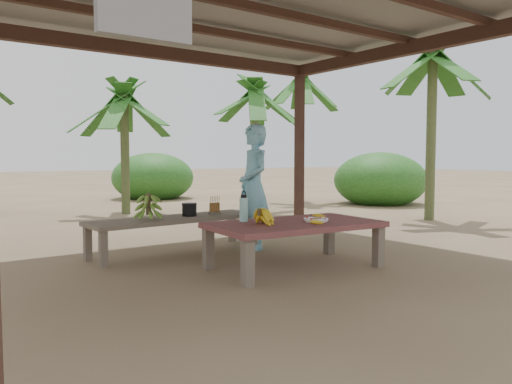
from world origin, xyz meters
TOP-DOWN VIEW (x-y plane):
  - ground at (0.00, 0.00)m, footprint 80.00×80.00m
  - pavilion at (-0.01, -0.01)m, footprint 6.60×5.60m
  - work_table at (0.40, -0.40)m, footprint 1.88×1.15m
  - bench at (-0.24, 1.11)m, footprint 2.23×0.72m
  - ripe_banana_bunch at (-0.03, -0.35)m, footprint 0.34×0.31m
  - plate at (0.61, -0.51)m, footprint 0.26×0.26m
  - loose_banana_front at (0.46, -0.69)m, footprint 0.17×0.08m
  - loose_banana_side at (0.86, -0.29)m, footprint 0.13×0.14m
  - water_flask at (-0.03, -0.06)m, footprint 0.09×0.09m
  - green_banana_stalk at (-0.61, 1.09)m, footprint 0.30×0.30m
  - cooking_pot at (-0.05, 1.11)m, footprint 0.18×0.18m
  - skewer_rack at (0.30, 1.09)m, footprint 0.18×0.09m
  - woman at (0.71, 0.77)m, footprint 0.52×0.67m
  - banana_plant_ne at (3.57, 4.71)m, footprint 1.80×1.80m
  - banana_plant_n at (0.87, 5.63)m, footprint 1.80×1.80m
  - banana_plant_e at (5.17, 1.26)m, footprint 1.80×1.80m
  - banana_plant_far at (5.81, 5.71)m, footprint 1.80×1.80m

SIDE VIEW (x-z plane):
  - ground at x=0.00m, z-range 0.00..0.00m
  - bench at x=-0.24m, z-range 0.17..0.62m
  - work_table at x=0.40m, z-range 0.18..0.68m
  - plate at x=0.61m, z-range 0.50..0.54m
  - loose_banana_front at x=0.46m, z-range 0.50..0.54m
  - loose_banana_side at x=0.86m, z-range 0.50..0.54m
  - cooking_pot at x=-0.05m, z-range 0.45..0.61m
  - skewer_rack at x=0.30m, z-range 0.45..0.69m
  - ripe_banana_bunch at x=-0.03m, z-range 0.50..0.68m
  - green_banana_stalk at x=-0.61m, z-range 0.45..0.78m
  - water_flask at x=-0.03m, z-range 0.47..0.80m
  - woman at x=0.71m, z-range 0.00..1.62m
  - banana_plant_n at x=0.87m, z-range 0.86..3.54m
  - banana_plant_ne at x=3.57m, z-range 0.97..3.87m
  - pavilion at x=-0.01m, z-range 1.30..4.25m
  - banana_plant_e at x=5.17m, z-range 1.19..4.55m
  - banana_plant_far at x=5.81m, z-range 1.25..4.76m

